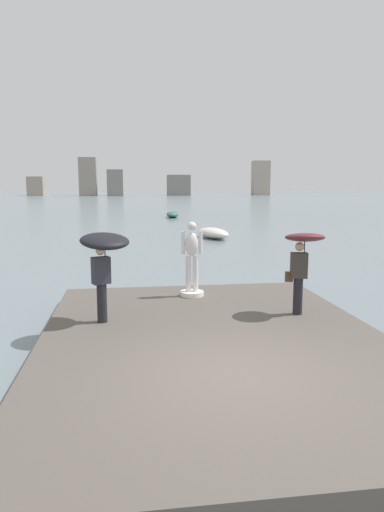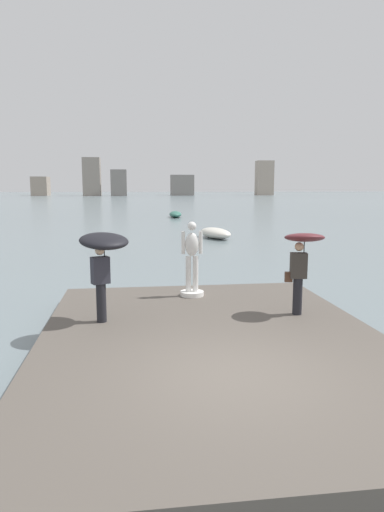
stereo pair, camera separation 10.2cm
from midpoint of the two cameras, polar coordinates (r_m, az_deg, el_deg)
ground_plane at (r=47.07m, az=-5.53°, el=4.58°), size 400.00×400.00×0.00m
pier at (r=9.48m, az=3.01°, el=-11.19°), size 7.04×9.67×0.40m
statue_white_figure at (r=12.58m, az=0.23°, el=-1.02°), size 0.65×0.65×2.06m
onlooker_left at (r=10.30m, az=-10.74°, el=0.67°), size 1.45×1.46×2.05m
onlooker_right at (r=11.00m, az=13.79°, el=0.40°), size 1.09×1.10×2.00m
boat_far at (r=30.07m, az=3.02°, el=2.88°), size 2.28×3.76×0.68m
boat_leftward at (r=49.71m, az=-2.02°, el=5.22°), size 1.56×3.65×0.66m
distant_skyline at (r=155.98m, az=-6.74°, el=9.28°), size 81.66×13.71×12.26m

